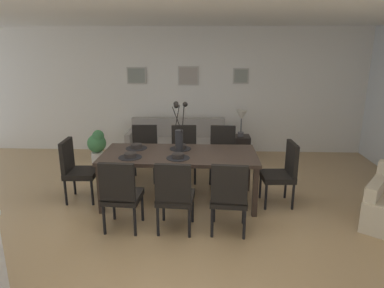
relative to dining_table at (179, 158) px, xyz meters
The scene contains 28 objects.
ground_plane 0.93m from the dining_table, 83.55° to the right, with size 9.00×9.00×0.00m, color tan.
back_wall_panel 2.69m from the dining_table, 88.42° to the left, with size 9.00×0.10×2.60m, color white.
ceiling_panel 1.98m from the dining_table, 73.14° to the right, with size 9.00×7.20×0.08m, color white.
dining_table is the anchor object (origin of this frame).
dining_chair_near_left 1.10m from the dining_table, 126.31° to the right, with size 0.46×0.46×0.92m.
dining_chair_near_right 1.13m from the dining_table, 126.88° to the left, with size 0.46×0.46×0.92m.
dining_chair_far_left 0.90m from the dining_table, 89.35° to the right, with size 0.46×0.46×0.92m.
dining_chair_far_right 0.92m from the dining_table, 89.69° to the left, with size 0.45×0.45×0.92m.
dining_chair_mid_left 1.12m from the dining_table, 53.37° to the right, with size 0.47×0.47×0.92m.
dining_chair_mid_right 1.12m from the dining_table, 53.53° to the left, with size 0.46×0.46×0.92m.
dining_chair_head_west 1.53m from the dining_table, behind, with size 0.46×0.46×0.92m.
dining_chair_head_east 1.49m from the dining_table, ahead, with size 0.46×0.46×0.92m.
centerpiece_vase 0.35m from the dining_table, 55.35° to the left, with size 0.21×0.23×0.73m.
placemat_near_left 0.70m from the dining_table, 161.56° to the right, with size 0.32×0.32×0.01m, color black.
bowl_near_left 0.70m from the dining_table, 161.56° to the right, with size 0.17×0.17×0.07m.
placemat_near_right 0.70m from the dining_table, 161.56° to the left, with size 0.32×0.32×0.01m, color black.
bowl_near_right 0.70m from the dining_table, 161.56° to the left, with size 0.17×0.17×0.07m.
placemat_far_left 0.23m from the dining_table, 90.00° to the right, with size 0.32×0.32×0.01m, color black.
bowl_far_left 0.24m from the dining_table, 90.00° to the right, with size 0.17×0.17×0.07m.
placemat_far_right 0.23m from the dining_table, 90.00° to the left, with size 0.32×0.32×0.01m, color black.
bowl_far_right 0.24m from the dining_table, 90.00° to the left, with size 0.17×0.17×0.07m.
sofa 1.97m from the dining_table, 95.74° to the left, with size 1.90×0.84×0.80m.
side_table 2.19m from the dining_table, 60.49° to the left, with size 0.36×0.36×0.52m, color black.
table_lamp 2.16m from the dining_table, 60.49° to the left, with size 0.22×0.22×0.51m.
framed_picture_left 2.92m from the dining_table, 113.05° to the left, with size 0.40×0.03×0.35m.
framed_picture_center 2.71m from the dining_table, 90.00° to the left, with size 0.43×0.03×0.39m.
framed_picture_right 2.92m from the dining_table, 66.95° to the left, with size 0.32×0.03×0.32m.
potted_plant 2.42m from the dining_table, 136.29° to the left, with size 0.36×0.36×0.67m.
Camera 1 is at (0.31, -4.03, 2.21)m, focal length 32.16 mm.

